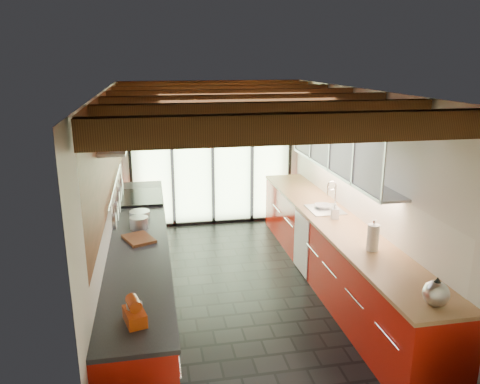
{
  "coord_description": "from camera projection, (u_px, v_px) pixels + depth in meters",
  "views": [
    {
      "loc": [
        -1.07,
        -5.49,
        2.97
      ],
      "look_at": [
        0.06,
        0.4,
        1.25
      ],
      "focal_mm": 35.0,
      "sensor_mm": 36.0,
      "label": 1
    }
  ],
  "objects": [
    {
      "name": "ground",
      "position": [
        241.0,
        291.0,
        6.19
      ],
      "size": [
        5.5,
        5.5,
        0.0
      ],
      "primitive_type": "plane",
      "color": "black",
      "rests_on": "ground"
    },
    {
      "name": "room_shell",
      "position": [
        241.0,
        170.0,
        5.74
      ],
      "size": [
        5.5,
        5.5,
        5.5
      ],
      "color": "silver",
      "rests_on": "ground"
    },
    {
      "name": "ceiling_beams",
      "position": [
        236.0,
        100.0,
        5.87
      ],
      "size": [
        3.14,
        5.06,
        4.9
      ],
      "color": "#593316",
      "rests_on": "ground"
    },
    {
      "name": "glass_door",
      "position": [
        212.0,
        135.0,
        8.28
      ],
      "size": [
        2.95,
        0.1,
        2.9
      ],
      "color": "#C6EAAD",
      "rests_on": "ground"
    },
    {
      "name": "left_counter",
      "position": [
        141.0,
        267.0,
        5.83
      ],
      "size": [
        0.68,
        5.0,
        0.92
      ],
      "color": "#B1180C",
      "rests_on": "ground"
    },
    {
      "name": "range_stove",
      "position": [
        142.0,
        227.0,
        7.2
      ],
      "size": [
        0.66,
        0.9,
        0.97
      ],
      "color": "silver",
      "rests_on": "ground"
    },
    {
      "name": "right_counter",
      "position": [
        334.0,
        252.0,
        6.3
      ],
      "size": [
        0.68,
        5.0,
        0.92
      ],
      "color": "#B1180C",
      "rests_on": "ground"
    },
    {
      "name": "sink_assembly",
      "position": [
        326.0,
        207.0,
        6.54
      ],
      "size": [
        0.45,
        0.52,
        0.43
      ],
      "color": "silver",
      "rests_on": "right_counter"
    },
    {
      "name": "upper_cabinets_right",
      "position": [
        342.0,
        145.0,
        6.22
      ],
      "size": [
        0.34,
        3.0,
        3.0
      ],
      "color": "silver",
      "rests_on": "ground"
    },
    {
      "name": "left_wall_fixtures",
      "position": [
        118.0,
        156.0,
        5.59
      ],
      "size": [
        0.28,
        2.6,
        0.96
      ],
      "color": "silver",
      "rests_on": "ground"
    },
    {
      "name": "stand_mixer",
      "position": [
        135.0,
        312.0,
        3.74
      ],
      "size": [
        0.21,
        0.29,
        0.23
      ],
      "color": "#CA4210",
      "rests_on": "left_counter"
    },
    {
      "name": "pot_large",
      "position": [
        139.0,
        223.0,
        5.83
      ],
      "size": [
        0.26,
        0.26,
        0.15
      ],
      "primitive_type": "cylinder",
      "rotation": [
        0.0,
        0.0,
        0.12
      ],
      "color": "silver",
      "rests_on": "left_counter"
    },
    {
      "name": "pot_small",
      "position": [
        140.0,
        215.0,
        6.19
      ],
      "size": [
        0.29,
        0.29,
        0.1
      ],
      "primitive_type": "cylinder",
      "rotation": [
        0.0,
        0.0,
        -0.08
      ],
      "color": "silver",
      "rests_on": "left_counter"
    },
    {
      "name": "cutting_board",
      "position": [
        139.0,
        239.0,
        5.46
      ],
      "size": [
        0.42,
        0.48,
        0.03
      ],
      "primitive_type": "cube",
      "rotation": [
        0.0,
        0.0,
        0.4
      ],
      "color": "brown",
      "rests_on": "left_counter"
    },
    {
      "name": "kettle",
      "position": [
        436.0,
        292.0,
        4.01
      ],
      "size": [
        0.28,
        0.31,
        0.27
      ],
      "color": "silver",
      "rests_on": "right_counter"
    },
    {
      "name": "paper_towel",
      "position": [
        373.0,
        238.0,
        5.13
      ],
      "size": [
        0.17,
        0.17,
        0.36
      ],
      "color": "white",
      "rests_on": "right_counter"
    },
    {
      "name": "soap_bottle",
      "position": [
        335.0,
        211.0,
        6.17
      ],
      "size": [
        0.12,
        0.12,
        0.21
      ],
      "primitive_type": "imported",
      "rotation": [
        0.0,
        0.0,
        -0.24
      ],
      "color": "silver",
      "rests_on": "right_counter"
    },
    {
      "name": "bowl",
      "position": [
        323.0,
        206.0,
        6.61
      ],
      "size": [
        0.26,
        0.26,
        0.06
      ],
      "primitive_type": "imported",
      "rotation": [
        0.0,
        0.0,
        -0.13
      ],
      "color": "silver",
      "rests_on": "right_counter"
    }
  ]
}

